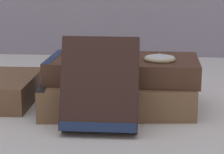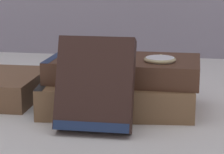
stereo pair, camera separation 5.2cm
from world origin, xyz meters
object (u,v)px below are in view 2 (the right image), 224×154
(book_flat_top, at_px, (121,69))
(pocket_watch, at_px, (160,59))
(book_leaning_front, at_px, (95,88))
(book_flat_bottom, at_px, (113,95))

(book_flat_top, xyz_separation_m, pocket_watch, (0.06, -0.02, 0.02))
(book_leaning_front, distance_m, pocket_watch, 0.12)
(book_flat_top, relative_size, book_leaning_front, 1.83)
(pocket_watch, bearing_deg, book_flat_top, 165.25)
(book_leaning_front, bearing_deg, book_flat_top, 80.22)
(book_flat_bottom, relative_size, pocket_watch, 4.74)
(book_flat_bottom, distance_m, pocket_watch, 0.09)
(book_flat_bottom, relative_size, book_flat_top, 1.04)
(book_flat_bottom, distance_m, book_leaning_front, 0.10)
(book_flat_bottom, bearing_deg, book_flat_top, 43.13)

